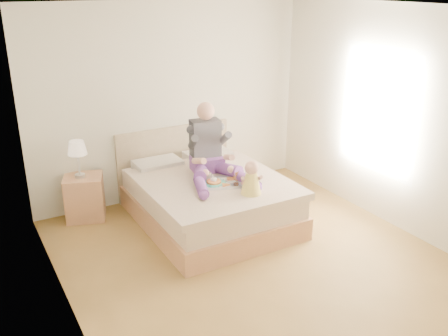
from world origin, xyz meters
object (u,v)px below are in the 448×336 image
bed (206,196)px  baby (251,180)px  nightstand (85,197)px  adult (210,154)px  tray (222,182)px

bed → baby: size_ratio=5.47×
bed → nightstand: (-1.36, 0.80, -0.03)m
adult → tray: (-0.04, -0.36, -0.24)m
nightstand → baby: 2.25m
bed → baby: bearing=-75.4°
nightstand → baby: (1.56, -1.55, 0.48)m
tray → baby: size_ratio=1.40×
tray → baby: bearing=-48.6°
adult → baby: bearing=-72.0°
adult → tray: 0.43m
bed → tray: (0.04, -0.34, 0.32)m
baby → tray: bearing=131.2°
bed → adult: size_ratio=1.87×
nightstand → baby: size_ratio=1.48×
baby → adult: bearing=118.8°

